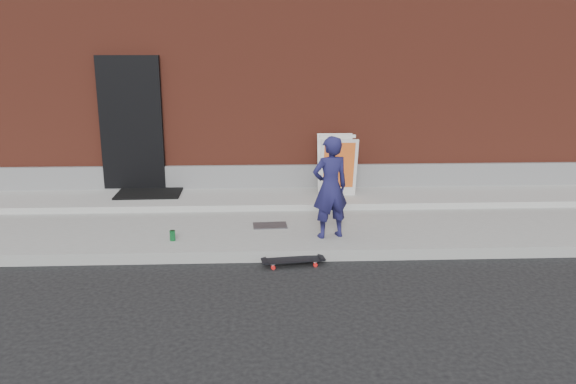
{
  "coord_description": "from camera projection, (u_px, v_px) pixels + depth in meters",
  "views": [
    {
      "loc": [
        -0.36,
        -6.66,
        2.62
      ],
      "look_at": [
        -0.03,
        0.8,
        0.71
      ],
      "focal_mm": 35.0,
      "sensor_mm": 36.0,
      "label": 1
    }
  ],
  "objects": [
    {
      "name": "apron",
      "position": [
        286.0,
        198.0,
        9.39
      ],
      "size": [
        20.0,
        1.2,
        0.1
      ],
      "primitive_type": "cube",
      "color": "#989893",
      "rests_on": "sidewalk"
    },
    {
      "name": "building",
      "position": [
        278.0,
        54.0,
        13.27
      ],
      "size": [
        20.0,
        8.1,
        5.0
      ],
      "color": "maroon",
      "rests_on": "ground"
    },
    {
      "name": "child",
      "position": [
        330.0,
        187.0,
        7.45
      ],
      "size": [
        0.58,
        0.47,
        1.38
      ],
      "primitive_type": "imported",
      "rotation": [
        0.0,
        0.0,
        3.45
      ],
      "color": "#1A1946",
      "rests_on": "sidewalk"
    },
    {
      "name": "ground",
      "position": [
        293.0,
        262.0,
        7.11
      ],
      "size": [
        80.0,
        80.0,
        0.0
      ],
      "primitive_type": "plane",
      "color": "black",
      "rests_on": "ground"
    },
    {
      "name": "utility_plate",
      "position": [
        270.0,
        225.0,
        8.07
      ],
      "size": [
        0.5,
        0.33,
        0.01
      ],
      "primitive_type": "cube",
      "rotation": [
        0.0,
        0.0,
        0.05
      ],
      "color": "#4B4A4F",
      "rests_on": "sidewalk"
    },
    {
      "name": "soda_can",
      "position": [
        173.0,
        236.0,
        7.45
      ],
      "size": [
        0.08,
        0.08,
        0.14
      ],
      "primitive_type": "cylinder",
      "rotation": [
        0.0,
        0.0,
        -0.05
      ],
      "color": "#187B37",
      "rests_on": "sidewalk"
    },
    {
      "name": "doormat",
      "position": [
        150.0,
        192.0,
        9.5
      ],
      "size": [
        1.08,
        0.88,
        0.03
      ],
      "primitive_type": "cube",
      "rotation": [
        0.0,
        0.0,
        0.02
      ],
      "color": "black",
      "rests_on": "apron"
    },
    {
      "name": "sidewalk",
      "position": [
        288.0,
        221.0,
        8.55
      ],
      "size": [
        20.0,
        3.0,
        0.15
      ],
      "primitive_type": "cube",
      "color": "gray",
      "rests_on": "ground"
    },
    {
      "name": "pizza_sign",
      "position": [
        337.0,
        165.0,
        9.33
      ],
      "size": [
        0.6,
        0.71,
        1.0
      ],
      "color": "silver",
      "rests_on": "apron"
    },
    {
      "name": "skateboard",
      "position": [
        293.0,
        260.0,
        6.98
      ],
      "size": [
        0.78,
        0.29,
        0.09
      ],
      "color": "red",
      "rests_on": "ground"
    }
  ]
}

